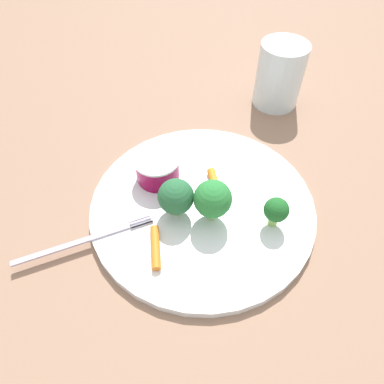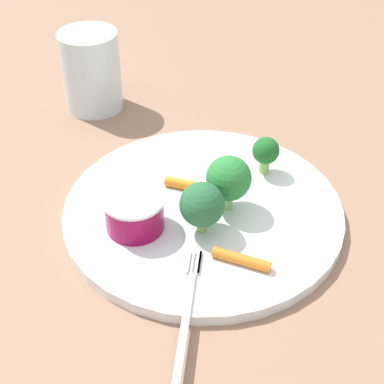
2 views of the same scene
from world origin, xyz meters
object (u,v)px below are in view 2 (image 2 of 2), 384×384
(carrot_stick_0, at_px, (182,184))
(drinking_glass, at_px, (91,71))
(broccoli_floret_1, at_px, (205,205))
(sauce_cup, at_px, (134,213))
(broccoli_floret_2, at_px, (229,178))
(carrot_stick_1, at_px, (241,259))
(plate, at_px, (203,211))
(broccoli_floret_0, at_px, (266,152))
(fork, at_px, (186,319))

(carrot_stick_0, xyz_separation_m, drinking_glass, (-0.13, 0.18, 0.03))
(carrot_stick_0, relative_size, drinking_glass, 0.35)
(broccoli_floret_1, bearing_deg, sauce_cup, 178.93)
(broccoli_floret_2, distance_m, carrot_stick_1, 0.09)
(plate, bearing_deg, carrot_stick_0, 129.87)
(broccoli_floret_2, bearing_deg, carrot_stick_1, -80.73)
(sauce_cup, distance_m, carrot_stick_1, 0.11)
(broccoli_floret_0, xyz_separation_m, broccoli_floret_1, (-0.06, -0.10, 0.01))
(plate, relative_size, broccoli_floret_0, 6.65)
(carrot_stick_1, bearing_deg, broccoli_floret_1, 128.98)
(broccoli_floret_1, xyz_separation_m, fork, (-0.01, -0.11, -0.03))
(sauce_cup, distance_m, fork, 0.13)
(sauce_cup, height_order, broccoli_floret_1, broccoli_floret_1)
(plate, xyz_separation_m, broccoli_floret_1, (0.00, -0.04, 0.04))
(sauce_cup, relative_size, fork, 0.36)
(broccoli_floret_0, relative_size, carrot_stick_1, 0.79)
(plate, xyz_separation_m, broccoli_floret_0, (0.06, 0.06, 0.03))
(carrot_stick_1, height_order, drinking_glass, drinking_glass)
(carrot_stick_0, distance_m, drinking_glass, 0.23)
(fork, xyz_separation_m, drinking_glass, (-0.14, 0.36, 0.04))
(carrot_stick_1, bearing_deg, fork, -124.31)
(broccoli_floret_1, relative_size, drinking_glass, 0.53)
(broccoli_floret_0, relative_size, carrot_stick_0, 1.20)
(broccoli_floret_1, height_order, carrot_stick_0, broccoli_floret_1)
(plate, relative_size, sauce_cup, 4.78)
(broccoli_floret_2, bearing_deg, broccoli_floret_1, -120.42)
(plate, xyz_separation_m, drinking_glass, (-0.15, 0.21, 0.05))
(broccoli_floret_1, relative_size, broccoli_floret_2, 0.90)
(sauce_cup, bearing_deg, carrot_stick_0, 56.94)
(broccoli_floret_2, relative_size, fork, 0.36)
(broccoli_floret_2, xyz_separation_m, carrot_stick_1, (0.01, -0.08, -0.03))
(fork, bearing_deg, sauce_cup, 116.73)
(carrot_stick_0, height_order, carrot_stick_1, same)
(plate, bearing_deg, sauce_cup, -152.07)
(broccoli_floret_2, relative_size, drinking_glass, 0.58)
(broccoli_floret_2, relative_size, carrot_stick_1, 1.09)
(broccoli_floret_0, height_order, fork, broccoli_floret_0)
(drinking_glass, bearing_deg, broccoli_floret_2, -50.15)
(carrot_stick_0, bearing_deg, broccoli_floret_1, -67.36)
(sauce_cup, relative_size, broccoli_floret_2, 1.00)
(broccoli_floret_0, xyz_separation_m, broccoli_floret_2, (-0.04, -0.06, 0.01))
(sauce_cup, bearing_deg, plate, 27.93)
(sauce_cup, xyz_separation_m, broccoli_floret_0, (0.13, 0.10, 0.01))
(sauce_cup, xyz_separation_m, fork, (0.06, -0.11, -0.02))
(sauce_cup, xyz_separation_m, broccoli_floret_1, (0.07, -0.00, 0.01))
(broccoli_floret_0, bearing_deg, broccoli_floret_1, -122.06)
(plate, distance_m, carrot_stick_1, 0.09)
(plate, height_order, broccoli_floret_0, broccoli_floret_0)
(sauce_cup, distance_m, broccoli_floret_0, 0.16)
(broccoli_floret_2, bearing_deg, carrot_stick_0, 150.70)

